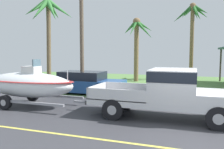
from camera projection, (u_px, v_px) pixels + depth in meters
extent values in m
cube|color=#38383D|center=(185.00, 130.00, 7.97)|extent=(36.00, 8.00, 0.06)
cube|color=#567F42|center=(192.00, 86.00, 18.29)|extent=(36.00, 14.00, 0.11)
cube|color=silver|center=(163.00, 102.00, 9.30)|extent=(5.57, 2.03, 0.22)
cube|color=silver|center=(219.00, 98.00, 8.61)|extent=(1.56, 2.03, 0.38)
cube|color=silver|center=(173.00, 85.00, 9.11)|extent=(1.67, 2.03, 1.18)
cube|color=black|center=(174.00, 75.00, 9.07)|extent=(1.69, 2.05, 0.38)
cube|color=gray|center=(123.00, 96.00, 9.83)|extent=(2.34, 2.03, 0.04)
cube|color=silver|center=(129.00, 88.00, 10.72)|extent=(2.34, 0.08, 0.45)
cube|color=silver|center=(115.00, 95.00, 8.89)|extent=(2.34, 0.08, 0.45)
cube|color=silver|center=(98.00, 90.00, 10.18)|extent=(0.08, 2.03, 0.45)
cube|color=#333338|center=(95.00, 99.00, 10.25)|extent=(0.12, 1.82, 0.16)
sphere|color=#B2B2B7|center=(93.00, 97.00, 10.29)|extent=(0.10, 0.10, 0.10)
cylinder|color=black|center=(214.00, 107.00, 9.53)|extent=(0.80, 0.28, 0.80)
cylinder|color=#9E9EA3|center=(214.00, 107.00, 9.53)|extent=(0.36, 0.29, 0.36)
cylinder|color=black|center=(218.00, 118.00, 7.84)|extent=(0.80, 0.28, 0.80)
cylinder|color=#9E9EA3|center=(218.00, 118.00, 7.84)|extent=(0.36, 0.29, 0.36)
cylinder|color=black|center=(126.00, 100.00, 10.75)|extent=(0.80, 0.28, 0.80)
cylinder|color=#9E9EA3|center=(126.00, 100.00, 10.75)|extent=(0.36, 0.29, 0.36)
cylinder|color=black|center=(113.00, 109.00, 9.05)|extent=(0.80, 0.28, 0.80)
cylinder|color=#9E9EA3|center=(113.00, 109.00, 9.05)|extent=(0.36, 0.29, 0.36)
cube|color=gray|center=(83.00, 102.00, 10.46)|extent=(0.90, 0.10, 0.08)
cube|color=gray|center=(40.00, 95.00, 12.28)|extent=(4.96, 0.12, 0.10)
cube|color=gray|center=(15.00, 102.00, 10.59)|extent=(4.96, 0.12, 0.10)
cylinder|color=black|center=(33.00, 95.00, 12.50)|extent=(0.64, 0.22, 0.64)
cylinder|color=#9E9EA3|center=(33.00, 95.00, 12.50)|extent=(0.29, 0.23, 0.29)
cylinder|color=black|center=(5.00, 102.00, 10.71)|extent=(0.64, 0.22, 0.64)
cylinder|color=#9E9EA3|center=(5.00, 102.00, 10.71)|extent=(0.29, 0.23, 0.29)
ellipsoid|color=silver|center=(28.00, 85.00, 11.37)|extent=(4.79, 1.76, 1.18)
ellipsoid|color=#B22626|center=(28.00, 80.00, 11.35)|extent=(4.89, 1.79, 0.12)
cube|color=silver|center=(32.00, 73.00, 11.24)|extent=(0.70, 0.60, 0.65)
cube|color=slate|center=(37.00, 63.00, 11.10)|extent=(0.06, 0.56, 0.36)
cylinder|color=silver|center=(67.00, 76.00, 10.61)|extent=(0.04, 0.04, 0.50)
cube|color=#234C89|center=(86.00, 85.00, 14.66)|extent=(4.70, 1.84, 0.70)
cube|color=black|center=(82.00, 75.00, 14.69)|extent=(2.63, 1.69, 0.50)
cylinder|color=black|center=(115.00, 88.00, 14.93)|extent=(0.66, 0.22, 0.66)
cylinder|color=#9E9EA3|center=(115.00, 88.00, 14.93)|extent=(0.30, 0.23, 0.30)
cylinder|color=black|center=(105.00, 92.00, 13.37)|extent=(0.66, 0.22, 0.66)
cylinder|color=#9E9EA3|center=(105.00, 92.00, 13.37)|extent=(0.30, 0.23, 0.30)
cylinder|color=black|center=(70.00, 86.00, 15.99)|extent=(0.66, 0.22, 0.66)
cylinder|color=#9E9EA3|center=(70.00, 86.00, 15.99)|extent=(0.30, 0.23, 0.30)
cylinder|color=black|center=(56.00, 89.00, 14.43)|extent=(0.66, 0.22, 0.66)
cylinder|color=#9E9EA3|center=(56.00, 89.00, 14.43)|extent=(0.30, 0.23, 0.30)
cylinder|color=#4C4238|center=(220.00, 66.00, 20.59)|extent=(0.14, 0.14, 2.79)
cylinder|color=brown|center=(192.00, 44.00, 21.45)|extent=(0.34, 0.87, 6.65)
cone|color=#286028|center=(200.00, 10.00, 20.91)|extent=(1.51, 0.54, 1.09)
cone|color=#286028|center=(200.00, 12.00, 21.55)|extent=(1.65, 1.59, 1.26)
cone|color=#286028|center=(195.00, 13.00, 21.74)|extent=(0.78, 1.59, 1.26)
cone|color=#286028|center=(187.00, 12.00, 21.89)|extent=(1.42, 1.61, 1.19)
cone|color=#286028|center=(185.00, 13.00, 21.62)|extent=(1.57, 0.77, 1.28)
cone|color=#286028|center=(183.00, 14.00, 21.31)|extent=(1.91, 0.75, 1.66)
cone|color=#286028|center=(189.00, 11.00, 20.92)|extent=(1.02, 1.19, 1.24)
cone|color=#286028|center=(195.00, 10.00, 20.48)|extent=(0.78, 1.67, 1.31)
cone|color=#286028|center=(197.00, 13.00, 20.79)|extent=(1.17, 1.15, 1.53)
sphere|color=brown|center=(193.00, 6.00, 21.14)|extent=(0.55, 0.55, 0.55)
cylinder|color=brown|center=(136.00, 52.00, 20.44)|extent=(0.39, 0.42, 5.15)
cone|color=#2D6B2D|center=(144.00, 30.00, 19.99)|extent=(1.62, 0.45, 1.68)
cone|color=#2D6B2D|center=(144.00, 26.00, 20.54)|extent=(1.44, 1.37, 1.04)
cone|color=#2D6B2D|center=(136.00, 29.00, 21.17)|extent=(1.04, 2.08, 1.37)
cone|color=#2D6B2D|center=(131.00, 27.00, 20.59)|extent=(1.42, 0.78, 1.15)
cone|color=#2D6B2D|center=(130.00, 28.00, 20.08)|extent=(1.24, 1.03, 1.31)
cone|color=#2D6B2D|center=(133.00, 28.00, 19.52)|extent=(0.45, 1.83, 1.52)
cone|color=#2D6B2D|center=(142.00, 27.00, 19.55)|extent=(1.43, 1.40, 1.32)
sphere|color=brown|center=(137.00, 21.00, 20.20)|extent=(0.62, 0.62, 0.62)
cylinder|color=brown|center=(49.00, 45.00, 16.69)|extent=(0.29, 0.47, 6.07)
cone|color=#387A38|center=(57.00, 8.00, 16.11)|extent=(1.83, 0.58, 1.35)
cone|color=#387A38|center=(60.00, 10.00, 16.80)|extent=(1.63, 1.57, 1.37)
cone|color=#387A38|center=(53.00, 10.00, 17.07)|extent=(0.41, 1.57, 1.34)
cone|color=#387A38|center=(47.00, 14.00, 17.09)|extent=(1.19, 1.35, 1.78)
cone|color=#387A38|center=(40.00, 11.00, 16.85)|extent=(1.84, 0.69, 1.50)
cone|color=#387A38|center=(36.00, 8.00, 16.34)|extent=(1.77, 1.21, 1.36)
cone|color=#387A38|center=(40.00, 6.00, 15.98)|extent=(0.79, 1.42, 1.12)
cone|color=#387A38|center=(41.00, 8.00, 15.80)|extent=(0.45, 1.72, 1.57)
cone|color=#387A38|center=(52.00, 10.00, 15.80)|extent=(1.73, 1.47, 1.79)
sphere|color=brown|center=(48.00, 1.00, 16.41)|extent=(0.47, 0.47, 0.47)
cylinder|color=brown|center=(82.00, 24.00, 14.32)|extent=(0.24, 0.24, 8.43)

